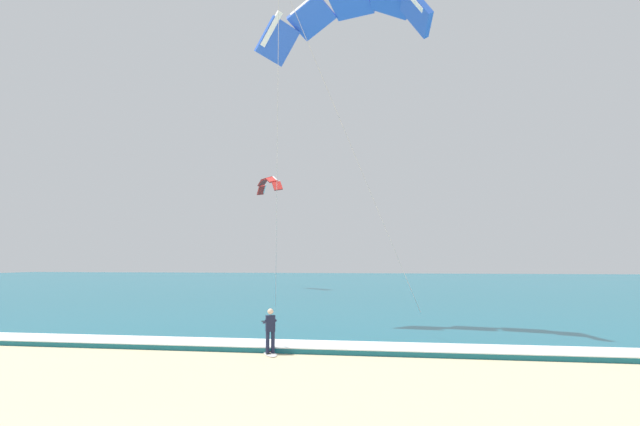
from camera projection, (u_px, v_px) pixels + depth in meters
name	position (u px, v px, depth m)	size (l,w,h in m)	color
sea	(379.00, 284.00, 79.78)	(200.00, 120.00, 0.20)	#146075
surf_foam	(284.00, 344.00, 21.83)	(200.00, 2.14, 0.04)	white
surfboard	(270.00, 354.00, 20.63)	(0.98, 1.46, 0.09)	white
kitesurfer	(270.00, 329.00, 20.73)	(0.66, 0.65, 1.69)	#191E38
kite_primary	(346.00, 14.00, 27.76)	(9.09, 7.89, 15.98)	blue
kite_distant	(268.00, 183.00, 64.68)	(4.04, 4.62, 1.96)	red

